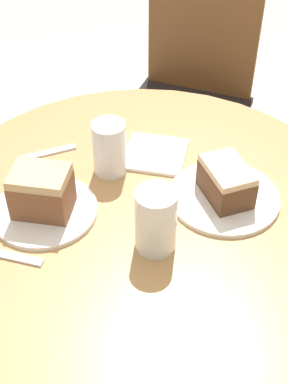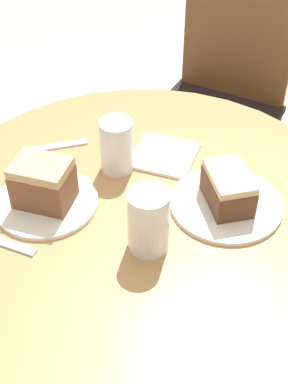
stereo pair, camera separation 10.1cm
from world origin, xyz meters
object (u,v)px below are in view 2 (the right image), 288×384
Objects in this scene: plate_near at (46,202)px; glass_water at (148,223)px; cake_slice_near at (43,183)px; plate_far at (226,204)px; glass_lemonade at (117,148)px; cake_slice_far at (228,188)px; chair at (219,104)px.

plate_near is 0.25m from glass_water.
plate_far is at bearing 16.61° from cake_slice_near.
cake_slice_far is at bearing -11.11° from glass_lemonade.
plate_far is at bearing -11.11° from glass_lemonade.
glass_water is (-0.12, -0.16, 0.06)m from plate_far.
chair is 1.02m from cake_slice_near.
glass_water is at bearing -11.56° from plate_near.
plate_far is 1.63× the size of cake_slice_far.
plate_near is at bearing 168.44° from glass_water.
chair is at bearing 77.85° from cake_slice_near.
glass_water is at bearing -127.95° from cake_slice_far.
cake_slice_far is 0.26m from glass_lemonade.
cake_slice_near reaches higher than plate_near.
glass_lemonade is (-0.26, 0.05, 0.01)m from cake_slice_far.
chair reaches higher than cake_slice_far.
glass_water reaches higher than plate_near.
chair reaches higher than plate_near.
plate_near is 0.37m from plate_far.
cake_slice_far is at bearing 16.61° from plate_near.
cake_slice_far is at bearing 16.61° from cake_slice_near.
plate_far is at bearing 52.05° from glass_water.
glass_water is at bearing -127.95° from plate_far.
cake_slice_near is 0.80× the size of cake_slice_far.
cake_slice_far is (0.36, 0.11, -0.01)m from cake_slice_near.
cake_slice_far is at bearing -68.79° from chair.
cake_slice_near is 0.37m from cake_slice_far.
plate_far is 1.90× the size of glass_lemonade.
plate_far is 1.76× the size of glass_water.
cake_slice_near reaches higher than plate_far.
cake_slice_near is at bearing -163.39° from plate_far.
plate_far is 0.21m from glass_water.
plate_near is 0.93× the size of plate_far.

